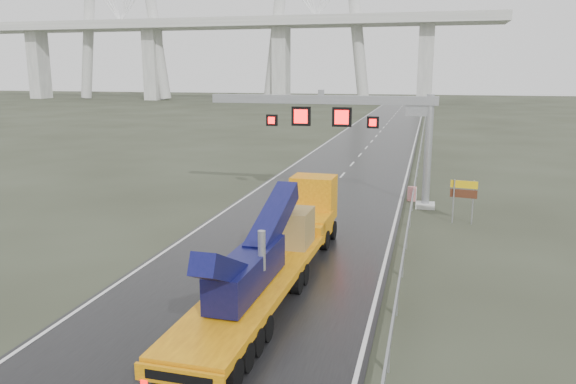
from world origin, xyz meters
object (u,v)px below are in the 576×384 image
(exit_sign_pair, at_px, (464,193))
(heavy_haul_truck, at_px, (282,241))
(striped_barrier, at_px, (412,194))
(sign_gantry, at_px, (353,119))

(exit_sign_pair, bearing_deg, heavy_haul_truck, -118.20)
(heavy_haul_truck, bearing_deg, striped_barrier, 74.01)
(heavy_haul_truck, bearing_deg, sign_gantry, 87.09)
(heavy_haul_truck, relative_size, striped_barrier, 17.35)
(sign_gantry, xyz_separation_m, heavy_haul_truck, (-1.00, -14.11, -4.08))
(heavy_haul_truck, xyz_separation_m, exit_sign_pair, (7.90, 10.68, 0.26))
(sign_gantry, distance_m, heavy_haul_truck, 14.72)
(exit_sign_pair, relative_size, striped_barrier, 2.63)
(sign_gantry, bearing_deg, exit_sign_pair, -26.43)
(sign_gantry, height_order, heavy_haul_truck, sign_gantry)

